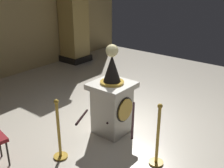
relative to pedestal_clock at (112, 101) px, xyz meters
The scene contains 6 objects.
ground_plane 0.70m from the pedestal_clock, ahead, with size 10.47×10.47×0.00m, color beige.
pedestal_clock is the anchor object (origin of this frame).
stanchion_near 1.23m from the pedestal_clock, behind, with size 0.24×0.24×1.07m.
stanchion_far 1.25m from the pedestal_clock, 105.54° to the right, with size 0.24×0.24×1.08m.
velvet_rope 0.92m from the pedestal_clock, 146.27° to the right, with size 1.12×1.13×0.22m.
column_right 5.06m from the pedestal_clock, 53.99° to the left, with size 0.89×0.89×3.68m.
Camera 1 is at (-3.88, -2.91, 2.85)m, focal length 43.86 mm.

